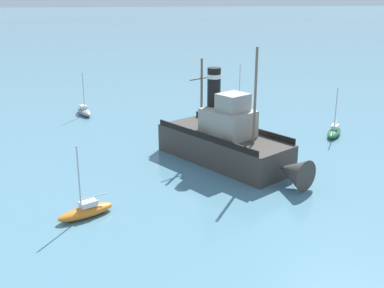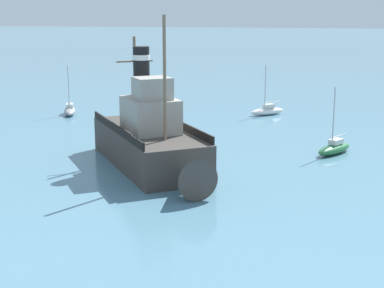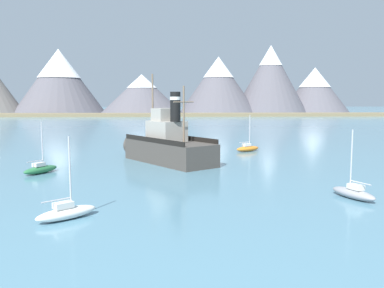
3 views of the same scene
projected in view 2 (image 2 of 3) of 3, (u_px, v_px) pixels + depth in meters
name	position (u px, v px, depth m)	size (l,w,h in m)	color
ground_plane	(142.00, 168.00, 38.71)	(600.00, 600.00, 0.00)	teal
old_tugboat	(151.00, 140.00, 38.46)	(11.10, 13.69, 9.90)	#423D38
sailboat_grey	(70.00, 110.00, 58.25)	(2.46, 3.93, 4.90)	gray
sailboat_green	(334.00, 148.00, 42.42)	(2.93, 3.81, 4.90)	#286B3D
sailboat_white	(267.00, 111.00, 58.04)	(3.57, 3.35, 4.90)	white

